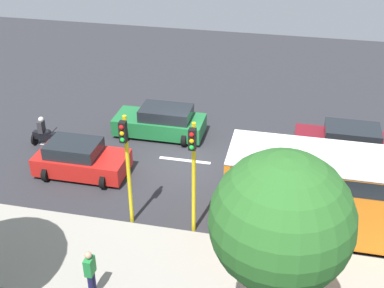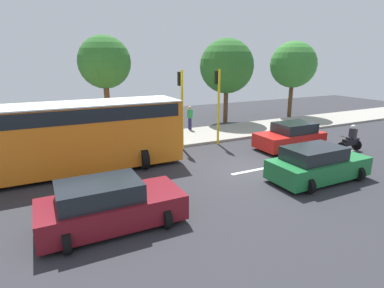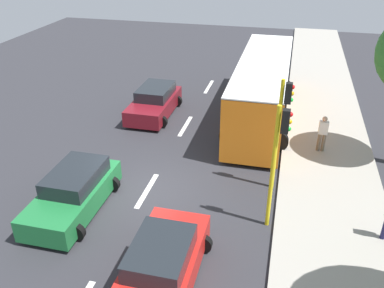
{
  "view_description": "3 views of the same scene",
  "coord_description": "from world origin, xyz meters",
  "px_view_note": "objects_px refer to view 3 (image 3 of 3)",
  "views": [
    {
      "loc": [
        18.83,
        4.5,
        11.94
      ],
      "look_at": [
        0.5,
        0.45,
        1.2
      ],
      "focal_mm": 46.39,
      "sensor_mm": 36.0,
      "label": 1
    },
    {
      "loc": [
        -10.87,
        8.67,
        5.06
      ],
      "look_at": [
        0.87,
        2.78,
        1.43
      ],
      "focal_mm": 28.82,
      "sensor_mm": 36.0,
      "label": 2
    },
    {
      "loc": [
        4.9,
        -12.53,
        9.27
      ],
      "look_at": [
        1.45,
        1.53,
        1.47
      ],
      "focal_mm": 38.36,
      "sensor_mm": 36.0,
      "label": 3
    }
  ],
  "objects_px": {
    "car_maroon": "(154,102)",
    "pedestrian_near_signal": "(323,133)",
    "traffic_light_corner": "(278,152)",
    "traffic_light_midblock": "(282,120)",
    "city_bus": "(263,85)",
    "car_green": "(74,193)",
    "car_red": "(164,261)"
  },
  "relations": [
    {
      "from": "car_maroon",
      "to": "pedestrian_near_signal",
      "type": "height_order",
      "value": "pedestrian_near_signal"
    },
    {
      "from": "car_maroon",
      "to": "pedestrian_near_signal",
      "type": "relative_size",
      "value": 2.58
    },
    {
      "from": "traffic_light_corner",
      "to": "traffic_light_midblock",
      "type": "height_order",
      "value": "same"
    },
    {
      "from": "car_red",
      "to": "traffic_light_corner",
      "type": "bearing_deg",
      "value": 48.72
    },
    {
      "from": "pedestrian_near_signal",
      "to": "traffic_light_midblock",
      "type": "xyz_separation_m",
      "value": [
        -1.83,
        -3.27,
        1.87
      ]
    },
    {
      "from": "car_green",
      "to": "pedestrian_near_signal",
      "type": "distance_m",
      "value": 10.92
    },
    {
      "from": "pedestrian_near_signal",
      "to": "traffic_light_corner",
      "type": "bearing_deg",
      "value": -107.93
    },
    {
      "from": "car_green",
      "to": "car_red",
      "type": "relative_size",
      "value": 1.12
    },
    {
      "from": "pedestrian_near_signal",
      "to": "traffic_light_corner",
      "type": "height_order",
      "value": "traffic_light_corner"
    },
    {
      "from": "car_green",
      "to": "car_red",
      "type": "height_order",
      "value": "same"
    },
    {
      "from": "car_green",
      "to": "car_maroon",
      "type": "bearing_deg",
      "value": 89.08
    },
    {
      "from": "city_bus",
      "to": "traffic_light_corner",
      "type": "height_order",
      "value": "traffic_light_corner"
    },
    {
      "from": "traffic_light_corner",
      "to": "traffic_light_midblock",
      "type": "bearing_deg",
      "value": 90.0
    },
    {
      "from": "car_green",
      "to": "traffic_light_corner",
      "type": "distance_m",
      "value": 7.38
    },
    {
      "from": "city_bus",
      "to": "pedestrian_near_signal",
      "type": "xyz_separation_m",
      "value": [
        3.03,
        -3.3,
        -0.79
      ]
    },
    {
      "from": "car_green",
      "to": "city_bus",
      "type": "bearing_deg",
      "value": 59.18
    },
    {
      "from": "car_maroon",
      "to": "car_green",
      "type": "bearing_deg",
      "value": -90.92
    },
    {
      "from": "traffic_light_corner",
      "to": "car_maroon",
      "type": "bearing_deg",
      "value": 130.53
    },
    {
      "from": "car_green",
      "to": "pedestrian_near_signal",
      "type": "bearing_deg",
      "value": 36.03
    },
    {
      "from": "city_bus",
      "to": "pedestrian_near_signal",
      "type": "height_order",
      "value": "city_bus"
    },
    {
      "from": "car_maroon",
      "to": "traffic_light_corner",
      "type": "distance_m",
      "value": 10.78
    },
    {
      "from": "car_maroon",
      "to": "city_bus",
      "type": "relative_size",
      "value": 0.4
    },
    {
      "from": "city_bus",
      "to": "car_maroon",
      "type": "bearing_deg",
      "value": -170.54
    },
    {
      "from": "city_bus",
      "to": "car_green",
      "type": "bearing_deg",
      "value": -120.82
    },
    {
      "from": "pedestrian_near_signal",
      "to": "car_green",
      "type": "bearing_deg",
      "value": -143.97
    },
    {
      "from": "car_maroon",
      "to": "pedestrian_near_signal",
      "type": "bearing_deg",
      "value": -15.19
    },
    {
      "from": "car_green",
      "to": "car_maroon",
      "type": "distance_m",
      "value": 8.78
    },
    {
      "from": "car_green",
      "to": "city_bus",
      "type": "height_order",
      "value": "city_bus"
    },
    {
      "from": "car_maroon",
      "to": "pedestrian_near_signal",
      "type": "xyz_separation_m",
      "value": [
        8.69,
        -2.36,
        0.35
      ]
    },
    {
      "from": "city_bus",
      "to": "pedestrian_near_signal",
      "type": "distance_m",
      "value": 4.55
    },
    {
      "from": "car_maroon",
      "to": "traffic_light_midblock",
      "type": "height_order",
      "value": "traffic_light_midblock"
    },
    {
      "from": "car_red",
      "to": "pedestrian_near_signal",
      "type": "height_order",
      "value": "pedestrian_near_signal"
    }
  ]
}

